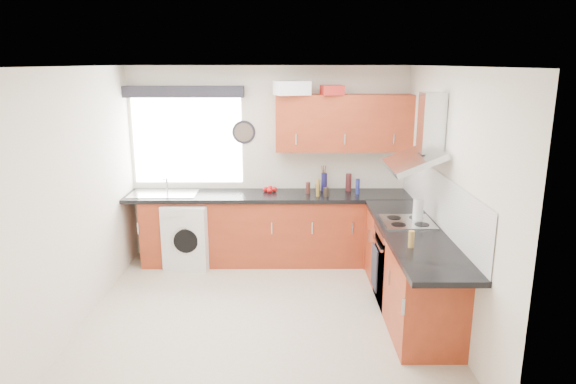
{
  "coord_description": "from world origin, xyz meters",
  "views": [
    {
      "loc": [
        0.23,
        -4.82,
        2.53
      ],
      "look_at": [
        0.25,
        0.85,
        1.1
      ],
      "focal_mm": 32.0,
      "sensor_mm": 36.0,
      "label": 1
    }
  ],
  "objects_px": {
    "oven": "(405,266)",
    "extractor_hood": "(422,141)",
    "upper_cabinets": "(344,123)",
    "washing_machine": "(190,234)"
  },
  "relations": [
    {
      "from": "extractor_hood",
      "to": "washing_machine",
      "type": "distance_m",
      "value": 3.13
    },
    {
      "from": "oven",
      "to": "upper_cabinets",
      "type": "relative_size",
      "value": 0.5
    },
    {
      "from": "extractor_hood",
      "to": "oven",
      "type": "bearing_deg",
      "value": 180.0
    },
    {
      "from": "oven",
      "to": "extractor_hood",
      "type": "relative_size",
      "value": 1.09
    },
    {
      "from": "extractor_hood",
      "to": "upper_cabinets",
      "type": "xyz_separation_m",
      "value": [
        -0.65,
        1.33,
        0.03
      ]
    },
    {
      "from": "oven",
      "to": "extractor_hood",
      "type": "xyz_separation_m",
      "value": [
        0.1,
        -0.0,
        1.34
      ]
    },
    {
      "from": "oven",
      "to": "upper_cabinets",
      "type": "xyz_separation_m",
      "value": [
        -0.55,
        1.32,
        1.38
      ]
    },
    {
      "from": "oven",
      "to": "washing_machine",
      "type": "distance_m",
      "value": 2.73
    },
    {
      "from": "oven",
      "to": "upper_cabinets",
      "type": "height_order",
      "value": "upper_cabinets"
    },
    {
      "from": "extractor_hood",
      "to": "washing_machine",
      "type": "height_order",
      "value": "extractor_hood"
    }
  ]
}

